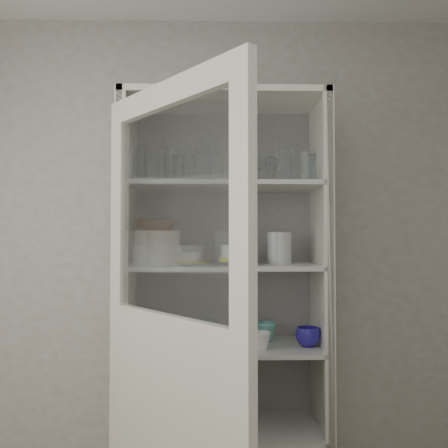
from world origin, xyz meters
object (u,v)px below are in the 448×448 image
at_px(terracotta_bowl, 158,225).
at_px(white_canister, 156,331).
at_px(plate_stack_back, 179,257).
at_px(cream_bowl, 158,238).
at_px(measuring_cups, 156,345).
at_px(goblet_1, 189,169).
at_px(teal_jar, 208,333).
at_px(plate_stack_front, 158,255).
at_px(white_ramekin, 237,252).
at_px(grey_bowl_stack, 279,248).
at_px(mug_blue, 308,337).
at_px(glass_platter, 237,263).
at_px(cream_dish, 177,417).
at_px(pantry_cabinet, 224,326).
at_px(cupboard_door, 170,375).
at_px(tin_box, 229,420).
at_px(yellow_trivet, 237,259).
at_px(mug_white, 261,341).
at_px(goblet_0, 180,170).
at_px(mug_teal, 266,332).
at_px(goblet_2, 258,169).
at_px(goblet_3, 271,170).

distance_m(terracotta_bowl, white_canister, 0.54).
xyz_separation_m(plate_stack_back, cream_bowl, (-0.09, -0.17, 0.10)).
bearing_deg(measuring_cups, terracotta_bowl, 90.66).
relative_size(goblet_1, teal_jar, 1.74).
xyz_separation_m(plate_stack_front, white_ramekin, (0.39, 0.01, 0.01)).
xyz_separation_m(grey_bowl_stack, teal_jar, (-0.36, 0.01, -0.43)).
bearing_deg(mug_blue, white_ramekin, -160.38).
relative_size(glass_platter, teal_jar, 3.00).
bearing_deg(cream_dish, pantry_cabinet, 11.59).
relative_size(plate_stack_back, glass_platter, 0.71).
distance_m(pantry_cabinet, cream_bowl, 0.57).
relative_size(cream_bowl, white_ramekin, 1.43).
bearing_deg(cupboard_door, tin_box, 116.96).
relative_size(yellow_trivet, teal_jar, 1.59).
relative_size(cream_bowl, mug_white, 2.38).
distance_m(cupboard_door, grey_bowl_stack, 0.90).
height_order(goblet_0, glass_platter, goblet_0).
relative_size(pantry_cabinet, mug_teal, 20.01).
bearing_deg(mug_blue, mug_teal, 172.45).
height_order(goblet_1, mug_teal, goblet_1).
relative_size(plate_stack_front, tin_box, 1.17).
relative_size(pantry_cabinet, mug_white, 22.88).
xyz_separation_m(terracotta_bowl, mug_white, (0.50, -0.08, -0.55)).
xyz_separation_m(plate_stack_back, mug_teal, (0.45, -0.07, -0.38)).
distance_m(cream_bowl, terracotta_bowl, 0.06).
height_order(plate_stack_front, tin_box, plate_stack_front).
bearing_deg(goblet_2, cupboard_door, -120.35).
relative_size(cupboard_door, plate_stack_back, 8.77).
xyz_separation_m(goblet_0, terracotta_bowl, (-0.10, -0.14, -0.30)).
bearing_deg(tin_box, white_canister, 171.48).
distance_m(goblet_2, plate_stack_back, 0.63).
height_order(goblet_2, cream_dish, goblet_2).
relative_size(mug_teal, measuring_cups, 1.15).
bearing_deg(pantry_cabinet, goblet_0, 171.77).
height_order(plate_stack_back, yellow_trivet, plate_stack_back).
distance_m(plate_stack_front, glass_platter, 0.39).
distance_m(pantry_cabinet, mug_white, 0.26).
bearing_deg(pantry_cabinet, mug_blue, -16.10).
distance_m(cupboard_door, mug_blue, 0.81).
xyz_separation_m(mug_teal, measuring_cups, (-0.54, -0.16, -0.03)).
height_order(cupboard_door, goblet_1, cupboard_door).
xyz_separation_m(plate_stack_front, cream_dish, (0.09, 0.06, -0.81)).
relative_size(pantry_cabinet, tin_box, 10.22).
bearing_deg(cream_bowl, glass_platter, 1.61).
bearing_deg(white_canister, plate_stack_back, 40.79).
distance_m(goblet_3, tin_box, 1.29).
xyz_separation_m(pantry_cabinet, measuring_cups, (-0.33, -0.16, -0.06)).
xyz_separation_m(goblet_2, mug_blue, (0.23, -0.16, -0.85)).
bearing_deg(mug_white, terracotta_bowl, 170.93).
distance_m(goblet_2, tin_box, 1.28).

